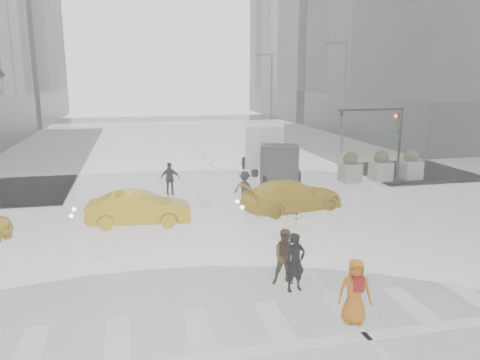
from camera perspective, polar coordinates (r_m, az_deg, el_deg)
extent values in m
plane|color=black|center=(18.68, 4.67, -7.14)|extent=(120.00, 120.00, 0.00)
cube|color=slate|center=(42.78, 22.91, 3.21)|extent=(35.00, 35.00, 0.15)
cube|color=#282524|center=(55.79, 25.44, 7.14)|extent=(26.05, 26.05, 4.40)
cube|color=#AAA094|center=(81.32, 13.15, 20.52)|extent=(26.00, 26.00, 36.00)
cube|color=#282524|center=(80.57, 12.59, 9.34)|extent=(26.05, 26.05, 4.40)
cylinder|color=black|center=(29.42, 18.85, 4.00)|extent=(0.16, 0.16, 4.50)
cylinder|color=black|center=(28.20, 15.65, 8.26)|extent=(4.00, 0.12, 0.12)
imported|color=black|center=(29.12, 18.62, 6.81)|extent=(0.16, 0.20, 1.00)
imported|color=black|center=(27.43, 12.25, 7.28)|extent=(0.16, 0.20, 1.00)
sphere|color=#FF190C|center=(29.05, 18.50, 7.40)|extent=(0.20, 0.20, 0.20)
cube|color=#0D5B23|center=(29.58, 18.65, 5.52)|extent=(0.90, 0.03, 0.22)
cylinder|color=#59595B|center=(38.46, 12.54, 9.60)|extent=(0.20, 0.20, 9.00)
cylinder|color=#59595B|center=(38.13, 11.58, 16.09)|extent=(1.80, 0.12, 0.12)
cube|color=#59595B|center=(37.77, 10.28, 16.02)|extent=(0.50, 0.22, 0.15)
cylinder|color=#59595B|center=(57.18, 3.86, 10.73)|extent=(0.20, 0.20, 9.00)
cylinder|color=#59595B|center=(56.96, 3.03, 15.06)|extent=(1.80, 0.12, 0.12)
cube|color=#59595B|center=(56.72, 2.12, 14.98)|extent=(0.50, 0.22, 0.15)
cube|color=slate|center=(28.41, 13.25, 0.88)|extent=(1.10, 1.10, 1.10)
sphere|color=black|center=(28.26, 13.33, 2.47)|extent=(0.90, 0.90, 0.90)
cube|color=slate|center=(29.33, 16.77, 1.04)|extent=(1.10, 1.10, 1.10)
sphere|color=black|center=(29.19, 16.86, 2.58)|extent=(0.90, 0.90, 0.90)
cube|color=slate|center=(30.36, 20.05, 1.19)|extent=(1.10, 1.10, 1.10)
sphere|color=black|center=(30.23, 20.17, 2.67)|extent=(0.90, 0.90, 0.90)
imported|color=black|center=(14.14, 6.78, -9.93)|extent=(0.74, 0.58, 1.79)
imported|color=black|center=(13.76, 6.90, -5.71)|extent=(1.17, 1.18, 0.88)
imported|color=#49331A|center=(14.52, 5.66, -9.32)|extent=(0.95, 0.79, 1.77)
imported|color=#C5650D|center=(12.72, 13.83, -13.02)|extent=(0.98, 0.80, 1.74)
cube|color=maroon|center=(12.45, 14.27, -12.18)|extent=(0.32, 0.24, 0.40)
imported|color=black|center=(25.35, -8.52, 0.14)|extent=(1.13, 0.78, 1.80)
imported|color=black|center=(23.23, 0.60, -0.98)|extent=(1.25, 1.10, 1.69)
imported|color=#DDB30B|center=(20.58, -12.19, -3.41)|extent=(4.50, 1.92, 1.44)
imported|color=#DDB30B|center=(22.36, 6.44, -1.90)|extent=(4.81, 3.03, 1.46)
cube|color=silver|center=(30.69, 3.12, 4.48)|extent=(2.32, 4.45, 2.61)
cube|color=#2D2D32|center=(27.89, 4.84, 2.02)|extent=(2.23, 1.74, 2.23)
cube|color=black|center=(27.78, 4.87, 3.40)|extent=(1.94, 0.87, 0.87)
cylinder|color=black|center=(27.57, 2.92, 0.29)|extent=(0.27, 0.87, 0.87)
cylinder|color=black|center=(28.18, 6.90, 0.48)|extent=(0.27, 0.87, 0.87)
cylinder|color=black|center=(29.58, 1.80, 1.14)|extent=(0.27, 0.87, 0.87)
cylinder|color=black|center=(30.15, 5.54, 1.31)|extent=(0.27, 0.87, 0.87)
cylinder|color=black|center=(32.16, 0.59, 2.07)|extent=(0.27, 0.87, 0.87)
cylinder|color=black|center=(32.69, 4.06, 2.21)|extent=(0.27, 0.87, 0.87)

